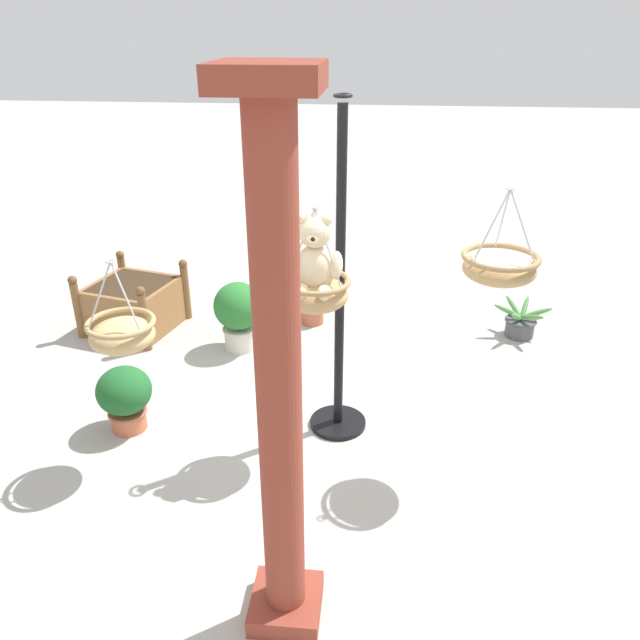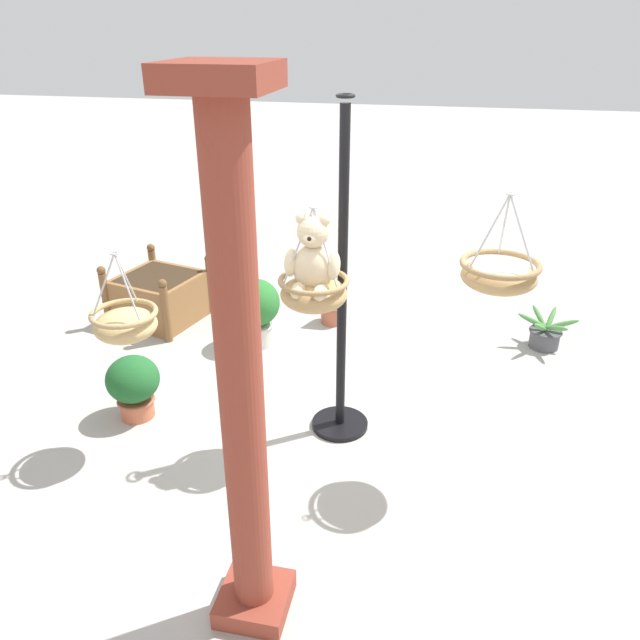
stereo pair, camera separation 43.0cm
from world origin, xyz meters
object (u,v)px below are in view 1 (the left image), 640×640
object	(u,v)px
wooden_planter_box	(134,304)
hanging_basket_left_high	(500,266)
hanging_basket_right_low	(122,333)
potted_plant_flowering_red	(520,323)
display_pole_central	(339,338)
potted_plant_fern_front	(312,297)
teddy_bear	(315,260)
potted_plant_tall_leafy	(238,312)
greenhouse_pillar_left	(279,407)
hanging_basket_with_teddy	(315,292)
potted_plant_bushy_green	(125,396)

from	to	relation	value
wooden_planter_box	hanging_basket_left_high	bearing A→B (deg)	150.69
hanging_basket_right_low	potted_plant_flowering_red	xyz separation A→B (m)	(-3.12, -2.24, -0.89)
display_pole_central	potted_plant_flowering_red	distance (m)	2.50
display_pole_central	potted_plant_flowering_red	world-z (taller)	display_pole_central
wooden_planter_box	potted_plant_fern_front	distance (m)	1.83
teddy_bear	potted_plant_tall_leafy	bearing A→B (deg)	-58.37
greenhouse_pillar_left	hanging_basket_with_teddy	bearing A→B (deg)	-90.14
hanging_basket_left_high	potted_plant_fern_front	xyz separation A→B (m)	(1.43, -2.10, -1.21)
hanging_basket_with_teddy	potted_plant_fern_front	xyz separation A→B (m)	(0.26, -2.05, -0.96)
hanging_basket_left_high	potted_plant_bushy_green	bearing A→B (deg)	-2.23
hanging_basket_with_teddy	potted_plant_tall_leafy	xyz separation A→B (m)	(0.89, -1.42, -0.87)
potted_plant_tall_leafy	hanging_basket_left_high	bearing A→B (deg)	144.42
display_pole_central	hanging_basket_right_low	bearing A→B (deg)	21.09
wooden_planter_box	potted_plant_flowering_red	xyz separation A→B (m)	(-3.93, -0.19, -0.13)
potted_plant_fern_front	potted_plant_bushy_green	world-z (taller)	potted_plant_fern_front
hanging_basket_left_high	wooden_planter_box	distance (m)	3.91
hanging_basket_right_low	potted_plant_bushy_green	xyz separation A→B (m)	(0.22, -0.34, -0.73)
potted_plant_fern_front	potted_plant_bushy_green	size ratio (longest dim) A/B	1.10
hanging_basket_with_teddy	hanging_basket_right_low	size ratio (longest dim) A/B	1.13
potted_plant_bushy_green	teddy_bear	bearing A→B (deg)	177.21
hanging_basket_with_teddy	potted_plant_flowering_red	distance (m)	2.92
hanging_basket_left_high	potted_plant_tall_leafy	world-z (taller)	hanging_basket_left_high
display_pole_central	hanging_basket_right_low	size ratio (longest dim) A/B	3.93
display_pole_central	potted_plant_tall_leafy	bearing A→B (deg)	-48.35
greenhouse_pillar_left	potted_plant_tall_leafy	xyz separation A→B (m)	(0.88, -2.90, -0.95)
potted_plant_fern_front	teddy_bear	bearing A→B (deg)	97.05
wooden_planter_box	display_pole_central	bearing A→B (deg)	145.69
potted_plant_flowering_red	display_pole_central	bearing A→B (deg)	44.71
hanging_basket_with_teddy	display_pole_central	bearing A→B (deg)	-120.96
hanging_basket_with_teddy	potted_plant_fern_front	distance (m)	2.27
hanging_basket_with_teddy	teddy_bear	xyz separation A→B (m)	(0.00, 0.02, 0.24)
hanging_basket_with_teddy	potted_plant_tall_leafy	distance (m)	1.88
display_pole_central	wooden_planter_box	bearing A→B (deg)	-34.31
wooden_planter_box	potted_plant_bushy_green	world-z (taller)	wooden_planter_box
potted_plant_flowering_red	potted_plant_bushy_green	world-z (taller)	potted_plant_bushy_green
teddy_bear	potted_plant_flowering_red	size ratio (longest dim) A/B	0.93
display_pole_central	potted_plant_tall_leafy	size ratio (longest dim) A/B	3.65
potted_plant_fern_front	wooden_planter_box	bearing A→B (deg)	9.09
potted_plant_fern_front	greenhouse_pillar_left	bearing A→B (deg)	94.09
teddy_bear	potted_plant_flowering_red	world-z (taller)	teddy_bear
potted_plant_fern_front	potted_plant_flowering_red	xyz separation A→B (m)	(-2.12, 0.10, -0.16)
potted_plant_flowering_red	hanging_basket_right_low	bearing A→B (deg)	35.67
teddy_bear	hanging_basket_right_low	distance (m)	1.37
display_pole_central	hanging_basket_left_high	size ratio (longest dim) A/B	4.10
hanging_basket_left_high	hanging_basket_with_teddy	bearing A→B (deg)	-2.73
display_pole_central	potted_plant_bushy_green	world-z (taller)	display_pole_central
hanging_basket_right_low	teddy_bear	bearing A→B (deg)	-167.98
hanging_basket_right_low	greenhouse_pillar_left	world-z (taller)	greenhouse_pillar_left
potted_plant_flowering_red	potted_plant_bushy_green	distance (m)	3.85
hanging_basket_with_teddy	potted_plant_flowering_red	bearing A→B (deg)	-133.76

